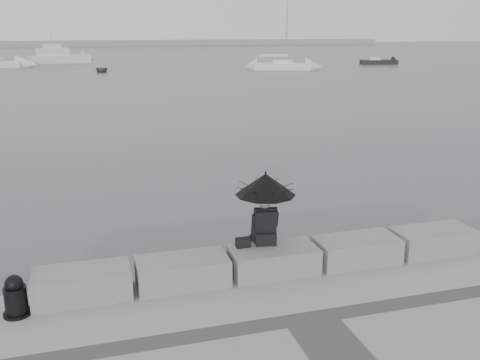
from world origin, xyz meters
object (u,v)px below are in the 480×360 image
object	(u,v)px
mooring_bollard	(16,298)
motor_cruiser	(59,57)
dinghy	(101,69)
seated_person	(266,193)
sailboat_right	(282,65)
small_motorboat	(379,62)

from	to	relation	value
mooring_bollard	motor_cruiser	bearing A→B (deg)	91.29
dinghy	mooring_bollard	bearing A→B (deg)	-92.06
dinghy	seated_person	bearing A→B (deg)	-87.74
sailboat_right	seated_person	bearing A→B (deg)	-90.33
seated_person	mooring_bollard	bearing A→B (deg)	-162.21
sailboat_right	dinghy	distance (m)	21.70
seated_person	dinghy	distance (m)	56.90
small_motorboat	motor_cruiser	bearing A→B (deg)	169.36
mooring_bollard	dinghy	bearing A→B (deg)	86.49
motor_cruiser	seated_person	bearing A→B (deg)	-99.59
motor_cruiser	dinghy	distance (m)	18.92
mooring_bollard	dinghy	distance (m)	57.53
motor_cruiser	dinghy	size ratio (longest dim) A/B	2.79
mooring_bollard	motor_cruiser	size ratio (longest dim) A/B	0.08
sailboat_right	motor_cruiser	bearing A→B (deg)	162.45
mooring_bollard	sailboat_right	xyz separation A→B (m)	(25.04, 54.56, -0.25)
small_motorboat	seated_person	bearing A→B (deg)	-113.96
mooring_bollard	sailboat_right	bearing A→B (deg)	65.35
mooring_bollard	seated_person	bearing A→B (deg)	7.36
seated_person	sailboat_right	xyz separation A→B (m)	(20.71, 54.00, -1.45)
mooring_bollard	small_motorboat	distance (m)	73.90
small_motorboat	mooring_bollard	bearing A→B (deg)	-116.58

